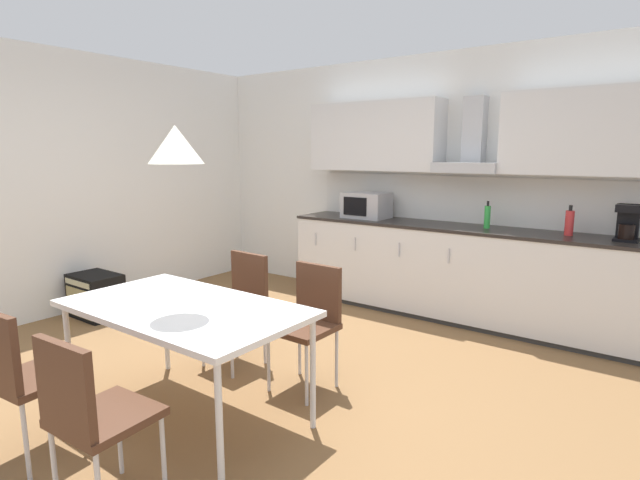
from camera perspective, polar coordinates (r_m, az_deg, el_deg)
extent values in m
cube|color=brown|center=(3.72, -8.88, -16.68)|extent=(8.06, 8.06, 0.02)
cube|color=white|center=(5.60, 11.09, 6.53)|extent=(6.45, 0.10, 2.66)
cube|color=white|center=(5.63, -29.44, 5.45)|extent=(0.10, 6.45, 2.66)
cube|color=#333333|center=(5.28, 15.43, -8.34)|extent=(3.50, 0.54, 0.05)
cube|color=silver|center=(5.16, 15.67, -3.54)|extent=(3.64, 0.59, 0.86)
cube|color=#282321|center=(5.07, 15.90, 1.34)|extent=(3.66, 0.61, 0.03)
cube|color=silver|center=(5.59, -0.51, 0.10)|extent=(0.01, 0.01, 0.14)
cube|color=silver|center=(5.29, 4.00, -0.47)|extent=(0.01, 0.01, 0.14)
cube|color=silver|center=(5.04, 9.00, -1.11)|extent=(0.01, 0.01, 0.14)
cube|color=silver|center=(4.83, 14.49, -1.79)|extent=(0.01, 0.01, 0.14)
cube|color=silver|center=(5.31, 17.11, 4.38)|extent=(3.64, 0.02, 0.47)
cube|color=silver|center=(5.59, 6.34, 11.67)|extent=(1.51, 0.34, 0.73)
cube|color=silver|center=(4.89, 28.96, 10.76)|extent=(1.51, 0.34, 0.73)
cube|color=#B7BABF|center=(5.12, 16.64, 7.94)|extent=(0.63, 0.40, 0.10)
cube|color=#B7BABF|center=(5.23, 17.24, 11.69)|extent=(0.20, 0.16, 0.68)
cube|color=#ADADB2|center=(5.53, 5.32, 3.98)|extent=(0.48, 0.34, 0.28)
cube|color=black|center=(5.40, 4.00, 3.85)|extent=(0.29, 0.01, 0.20)
cube|color=black|center=(4.78, 31.55, 0.01)|extent=(0.18, 0.18, 0.02)
cylinder|color=black|center=(4.76, 31.62, 0.83)|extent=(0.12, 0.12, 0.12)
cube|color=black|center=(4.82, 31.77, 1.75)|extent=(0.16, 0.08, 0.30)
cube|color=black|center=(4.74, 31.83, 3.09)|extent=(0.18, 0.16, 0.06)
cylinder|color=green|center=(5.01, 18.57, 2.50)|extent=(0.06, 0.06, 0.21)
cylinder|color=black|center=(5.00, 18.65, 3.98)|extent=(0.02, 0.02, 0.05)
cylinder|color=red|center=(4.85, 26.61, 1.74)|extent=(0.07, 0.07, 0.22)
cylinder|color=black|center=(4.84, 26.73, 3.29)|extent=(0.03, 0.03, 0.05)
cube|color=white|center=(3.17, -15.31, -7.52)|extent=(1.53, 0.86, 0.04)
cylinder|color=silver|center=(3.68, -26.73, -11.88)|extent=(0.04, 0.04, 0.70)
cylinder|color=silver|center=(2.60, -11.41, -20.28)|extent=(0.04, 0.04, 0.70)
cylinder|color=silver|center=(4.04, -17.22, -9.31)|extent=(0.04, 0.04, 0.70)
cylinder|color=silver|center=(3.09, -0.83, -14.98)|extent=(0.04, 0.04, 0.70)
cube|color=#4C2D1E|center=(3.52, -1.99, -10.02)|extent=(0.41, 0.41, 0.04)
cube|color=#4C2D1E|center=(3.58, -0.19, -5.93)|extent=(0.38, 0.05, 0.40)
cylinder|color=silver|center=(3.39, -1.54, -15.15)|extent=(0.02, 0.02, 0.43)
cylinder|color=silver|center=(3.59, -5.90, -13.68)|extent=(0.02, 0.02, 0.43)
cylinder|color=silver|center=(3.63, 1.91, -13.33)|extent=(0.02, 0.02, 0.43)
cylinder|color=silver|center=(3.83, -2.35, -12.10)|extent=(0.02, 0.02, 0.43)
cube|color=#4C2D1E|center=(2.63, -23.22, -18.08)|extent=(0.42, 0.42, 0.04)
cube|color=#4C2D1E|center=(2.46, -27.17, -14.78)|extent=(0.38, 0.06, 0.40)
cylinder|color=silver|center=(2.95, -21.97, -19.96)|extent=(0.02, 0.02, 0.43)
cylinder|color=silver|center=(2.71, -17.45, -22.53)|extent=(0.02, 0.02, 0.43)
cylinder|color=silver|center=(2.80, -28.07, -22.16)|extent=(0.02, 0.02, 0.43)
cube|color=#4C2D1E|center=(3.96, -9.92, -7.86)|extent=(0.42, 0.42, 0.04)
cube|color=#4C2D1E|center=(4.01, -8.08, -4.29)|extent=(0.38, 0.06, 0.40)
cylinder|color=silver|center=(3.81, -10.04, -12.33)|extent=(0.02, 0.02, 0.43)
cylinder|color=silver|center=(4.06, -13.27, -11.03)|extent=(0.02, 0.02, 0.43)
cylinder|color=silver|center=(4.03, -6.34, -11.00)|extent=(0.02, 0.02, 0.43)
cylinder|color=silver|center=(4.26, -9.61, -9.88)|extent=(0.02, 0.02, 0.43)
cube|color=#4C2D1E|center=(3.20, -29.71, -13.49)|extent=(0.43, 0.43, 0.04)
cylinder|color=silver|center=(3.50, -28.28, -15.52)|extent=(0.02, 0.02, 0.43)
cylinder|color=silver|center=(3.24, -25.05, -17.39)|extent=(0.02, 0.02, 0.43)
cylinder|color=silver|center=(3.09, -30.57, -19.24)|extent=(0.02, 0.02, 0.43)
cube|color=black|center=(5.58, -24.22, -5.80)|extent=(0.52, 0.36, 0.44)
cube|color=tan|center=(5.50, -25.86, -6.49)|extent=(0.44, 0.01, 0.29)
cube|color=beige|center=(5.45, -26.02, -4.49)|extent=(0.44, 0.01, 0.05)
cone|color=silver|center=(3.03, -16.18, 10.44)|extent=(0.32, 0.32, 0.22)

